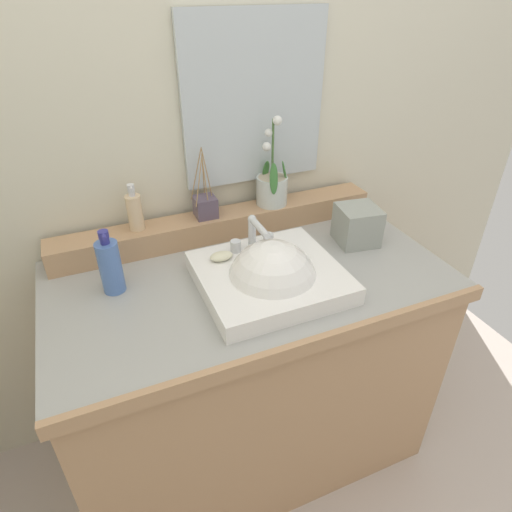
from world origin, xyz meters
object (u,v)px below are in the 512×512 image
object	(u,v)px
sink_basin	(271,281)
tissue_box	(357,225)
potted_plant	(272,186)
reed_diffuser	(205,206)
soap_bar	(221,256)
lotion_bottle	(110,266)
soap_dispenser	(135,211)

from	to	relation	value
sink_basin	tissue_box	world-z (taller)	sink_basin
potted_plant	tissue_box	world-z (taller)	potted_plant
potted_plant	reed_diffuser	world-z (taller)	potted_plant
soap_bar	reed_diffuser	distance (m)	0.24
soap_bar	reed_diffuser	size ratio (longest dim) A/B	0.29
sink_basin	lotion_bottle	size ratio (longest dim) A/B	2.06
soap_bar	lotion_bottle	distance (m)	0.32
sink_basin	reed_diffuser	xyz separation A→B (m)	(-0.08, 0.35, 0.10)
potted_plant	sink_basin	bearing A→B (deg)	-114.72
sink_basin	soap_bar	bearing A→B (deg)	133.91
soap_bar	lotion_bottle	size ratio (longest dim) A/B	0.36
sink_basin	potted_plant	distance (m)	0.41
lotion_bottle	tissue_box	size ratio (longest dim) A/B	1.51
sink_basin	soap_bar	xyz separation A→B (m)	(-0.11, 0.12, 0.05)
soap_bar	lotion_bottle	world-z (taller)	lotion_bottle
reed_diffuser	soap_bar	bearing A→B (deg)	-96.62
soap_dispenser	tissue_box	distance (m)	0.73
sink_basin	potted_plant	bearing A→B (deg)	65.28
potted_plant	lotion_bottle	world-z (taller)	potted_plant
sink_basin	soap_bar	size ratio (longest dim) A/B	5.79
tissue_box	soap_dispenser	bearing A→B (deg)	161.82
lotion_bottle	tissue_box	bearing A→B (deg)	-2.87
soap_dispenser	reed_diffuser	size ratio (longest dim) A/B	0.64
soap_bar	tissue_box	distance (m)	0.49
sink_basin	potted_plant	world-z (taller)	potted_plant
sink_basin	reed_diffuser	world-z (taller)	reed_diffuser
soap_bar	soap_dispenser	world-z (taller)	soap_dispenser
soap_dispenser	lotion_bottle	xyz separation A→B (m)	(-0.11, -0.19, -0.06)
lotion_bottle	tissue_box	xyz separation A→B (m)	(0.80, -0.04, -0.02)
sink_basin	lotion_bottle	distance (m)	0.46
tissue_box	potted_plant	bearing A→B (deg)	133.19
soap_bar	soap_dispenser	bearing A→B (deg)	130.58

